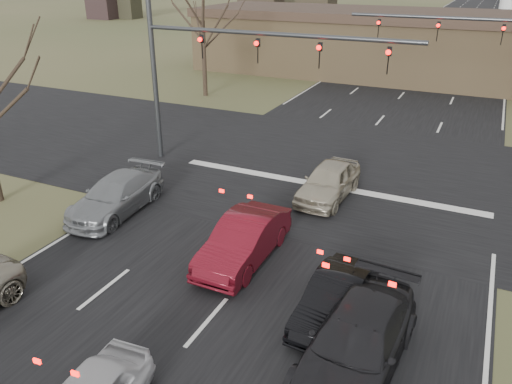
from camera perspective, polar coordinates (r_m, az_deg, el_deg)
road_main at (r=66.95m, az=20.87°, el=15.55°), size 14.00×300.00×0.02m
road_cross at (r=23.57m, az=9.30°, el=2.50°), size 200.00×14.00×0.02m
building at (r=44.70m, az=20.94°, el=15.22°), size 42.40×10.40×5.30m
mast_arm_near at (r=22.36m, az=-4.73°, el=15.04°), size 12.12×0.24×8.00m
mast_arm_far at (r=29.37m, az=26.81°, el=14.78°), size 11.12×0.24×8.00m
car_black_hatch at (r=13.78m, az=9.01°, el=-11.92°), size 1.51×3.81×1.23m
car_charcoal_sedan at (r=12.37m, az=11.48°, el=-16.45°), size 2.37×5.12×1.45m
car_grey_ahead at (r=19.86m, az=-15.70°, el=-0.35°), size 2.20×4.83×1.37m
car_red_ahead at (r=16.00m, az=-1.39°, el=-5.49°), size 1.55×4.43×1.46m
car_silver_ahead at (r=20.46m, az=8.31°, el=1.22°), size 1.89×4.31×1.44m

